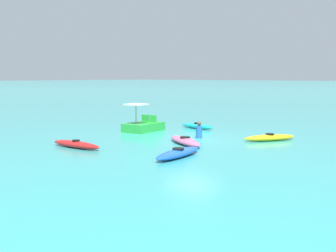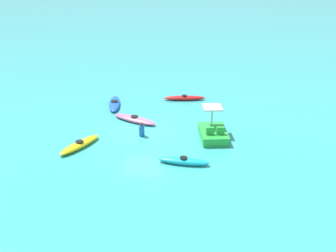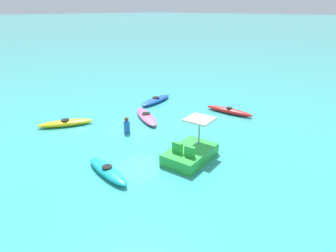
{
  "view_description": "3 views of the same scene",
  "coord_description": "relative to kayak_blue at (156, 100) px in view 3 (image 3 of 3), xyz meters",
  "views": [
    {
      "loc": [
        -16.57,
        -13.0,
        3.25
      ],
      "look_at": [
        -0.32,
        1.4,
        0.63
      ],
      "focal_mm": 43.9,
      "sensor_mm": 36.0,
      "label": 1
    },
    {
      "loc": [
        21.05,
        2.9,
        9.92
      ],
      "look_at": [
        0.41,
        1.63,
        0.54
      ],
      "focal_mm": 41.19,
      "sensor_mm": 36.0,
      "label": 2
    },
    {
      "loc": [
        9.34,
        10.82,
        6.05
      ],
      "look_at": [
        -0.9,
        1.52,
        0.29
      ],
      "focal_mm": 30.45,
      "sensor_mm": 36.0,
      "label": 3
    }
  ],
  "objects": [
    {
      "name": "kayak_cyan",
      "position": [
        7.86,
        5.07,
        -0.0
      ],
      "size": [
        0.93,
        2.7,
        0.37
      ],
      "color": "#19B7C6",
      "rests_on": "ground_plane"
    },
    {
      "name": "kayak_red",
      "position": [
        -1.46,
        4.9,
        -0.0
      ],
      "size": [
        0.83,
        3.05,
        0.37
      ],
      "color": "red",
      "rests_on": "ground_plane"
    },
    {
      "name": "kayak_blue",
      "position": [
        0.0,
        0.0,
        0.0
      ],
      "size": [
        3.09,
        1.19,
        0.37
      ],
      "color": "blue",
      "rests_on": "ground_plane"
    },
    {
      "name": "person_near_shore",
      "position": [
        4.72,
        2.53,
        0.22
      ],
      "size": [
        0.45,
        0.45,
        0.88
      ],
      "color": "blue",
      "rests_on": "ground_plane"
    },
    {
      "name": "kayak_yellow",
      "position": [
        6.38,
        -0.73,
        -0.0
      ],
      "size": [
        2.84,
        2.04,
        0.37
      ],
      "color": "yellow",
      "rests_on": "ground_plane"
    },
    {
      "name": "kayak_pink",
      "position": [
        2.66,
        1.81,
        -0.0
      ],
      "size": [
        2.1,
        3.12,
        0.37
      ],
      "color": "pink",
      "rests_on": "ground_plane"
    },
    {
      "name": "ground_plane",
      "position": [
        4.01,
        2.43,
        -0.16
      ],
      "size": [
        600.0,
        600.0,
        0.0
      ],
      "primitive_type": "plane",
      "color": "#38ADA8"
    },
    {
      "name": "pedal_boat_green",
      "position": [
        4.72,
        6.71,
        0.17
      ],
      "size": [
        2.58,
        1.77,
        1.68
      ],
      "color": "green",
      "rests_on": "ground_plane"
    }
  ]
}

